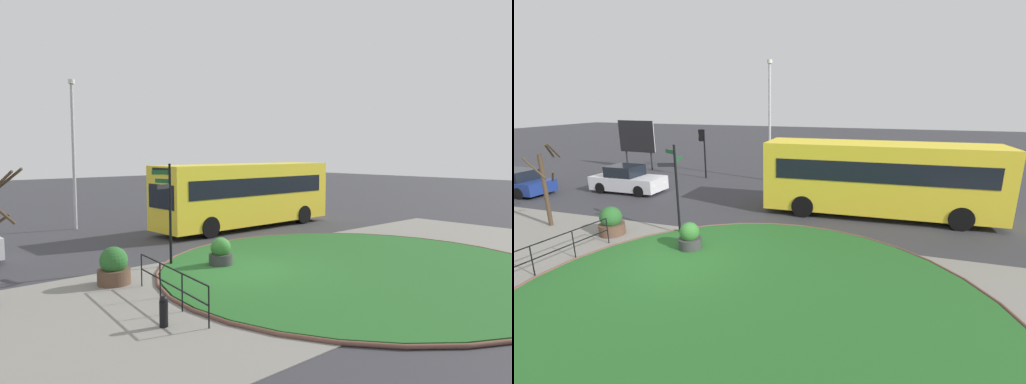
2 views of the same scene
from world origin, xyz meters
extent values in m
plane|color=#333338|center=(0.00, 0.00, 0.00)|extent=(120.00, 120.00, 0.00)
cube|color=gray|center=(0.00, -1.53, 0.01)|extent=(32.00, 8.94, 0.02)
cylinder|color=#235B23|center=(3.18, -2.24, 0.05)|extent=(13.13, 13.13, 0.10)
torus|color=brown|center=(3.18, -2.24, 0.06)|extent=(13.44, 13.44, 0.11)
cylinder|color=black|center=(-1.32, 2.29, 1.74)|extent=(0.09, 0.09, 3.48)
sphere|color=black|center=(-1.32, 2.29, 3.53)|extent=(0.10, 0.10, 0.10)
cube|color=#195128|center=(-1.61, 2.43, 3.27)|extent=(0.52, 0.28, 0.15)
cube|color=#195128|center=(-1.40, 2.66, 2.96)|extent=(0.18, 0.67, 0.15)
cube|color=black|center=(-1.65, 2.17, 2.80)|extent=(0.59, 0.24, 0.15)
cylinder|color=black|center=(-4.54, -2.67, 0.30)|extent=(0.20, 0.20, 0.61)
sphere|color=black|center=(-4.54, -2.67, 0.64)|extent=(0.19, 0.19, 0.19)
cube|color=black|center=(-3.58, -1.40, 0.98)|extent=(0.54, 4.07, 0.03)
cube|color=black|center=(-3.58, -1.40, 0.54)|extent=(0.54, 4.07, 0.03)
cylinder|color=black|center=(-3.32, 0.63, 0.49)|extent=(0.04, 0.04, 0.98)
cylinder|color=black|center=(-3.49, -0.72, 0.49)|extent=(0.04, 0.04, 0.98)
cylinder|color=black|center=(-3.66, -2.08, 0.49)|extent=(0.04, 0.04, 0.98)
cylinder|color=black|center=(-3.83, -3.43, 0.49)|extent=(0.04, 0.04, 0.98)
cube|color=yellow|center=(6.13, 7.09, 1.80)|extent=(10.28, 2.86, 3.05)
cube|color=black|center=(6.17, 5.83, 2.23)|extent=(8.97, 0.33, 0.88)
cube|color=black|center=(6.09, 8.35, 2.23)|extent=(8.97, 0.33, 0.88)
cube|color=black|center=(1.02, 6.91, 1.95)|extent=(0.09, 2.05, 1.10)
cube|color=black|center=(1.02, 6.91, 3.11)|extent=(0.07, 1.37, 0.28)
cylinder|color=black|center=(2.91, 5.82, 0.50)|extent=(1.01, 0.33, 1.00)
cylinder|color=black|center=(2.83, 8.12, 0.50)|extent=(1.01, 0.33, 1.00)
cylinder|color=black|center=(9.43, 6.05, 0.50)|extent=(1.01, 0.33, 1.00)
cylinder|color=black|center=(9.35, 8.35, 0.50)|extent=(1.01, 0.33, 1.00)
cube|color=#EAEACC|center=(-5.58, 6.66, 0.59)|extent=(0.02, 0.20, 0.12)
cylinder|color=#B7B7BC|center=(-0.74, 12.44, 3.67)|extent=(0.16, 0.16, 7.34)
cylinder|color=silver|center=(-0.74, 12.44, 7.46)|extent=(0.32, 0.32, 0.22)
cylinder|color=#383838|center=(-0.11, 1.01, 0.23)|extent=(0.82, 0.82, 0.47)
sphere|color=#33702D|center=(-0.11, 1.01, 0.69)|extent=(0.70, 0.70, 0.70)
cylinder|color=brown|center=(-3.82, 1.41, 0.23)|extent=(0.98, 0.98, 0.46)
sphere|color=#286028|center=(-3.82, 1.41, 0.73)|extent=(0.83, 0.83, 0.83)
cylinder|color=#423323|center=(-6.59, 1.72, 3.20)|extent=(0.61, 1.02, 0.74)
cylinder|color=#423323|center=(-6.74, 1.67, 3.18)|extent=(0.50, 0.72, 0.65)
camera|label=1|loc=(-9.99, -12.00, 3.98)|focal=33.78mm
camera|label=2|loc=(5.99, -9.00, 5.17)|focal=24.28mm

